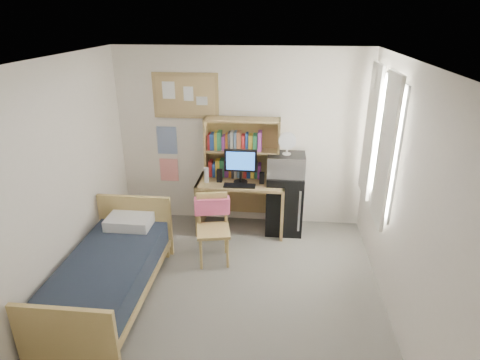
# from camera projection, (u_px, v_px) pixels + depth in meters

# --- Properties ---
(floor) EXTENTS (3.60, 4.20, 0.02)m
(floor) POSITION_uv_depth(u_px,v_px,m) (222.00, 308.00, 4.42)
(floor) COLOR gray
(floor) RESTS_ON ground
(ceiling) EXTENTS (3.60, 4.20, 0.02)m
(ceiling) POSITION_uv_depth(u_px,v_px,m) (216.00, 64.00, 3.41)
(ceiling) COLOR white
(ceiling) RESTS_ON wall_back
(wall_back) EXTENTS (3.60, 0.04, 2.60)m
(wall_back) POSITION_uv_depth(u_px,v_px,m) (241.00, 139.00, 5.84)
(wall_back) COLOR white
(wall_back) RESTS_ON floor
(wall_left) EXTENTS (0.04, 4.20, 2.60)m
(wall_left) POSITION_uv_depth(u_px,v_px,m) (45.00, 194.00, 4.08)
(wall_left) COLOR white
(wall_left) RESTS_ON floor
(wall_right) EXTENTS (0.04, 4.20, 2.60)m
(wall_right) POSITION_uv_depth(u_px,v_px,m) (410.00, 210.00, 3.75)
(wall_right) COLOR white
(wall_right) RESTS_ON floor
(window_unit) EXTENTS (0.10, 1.40, 1.70)m
(window_unit) POSITION_uv_depth(u_px,v_px,m) (380.00, 141.00, 4.74)
(window_unit) COLOR white
(window_unit) RESTS_ON wall_right
(curtain_left) EXTENTS (0.04, 0.55, 1.70)m
(curtain_left) POSITION_uv_depth(u_px,v_px,m) (385.00, 152.00, 4.37)
(curtain_left) COLOR white
(curtain_left) RESTS_ON wall_right
(curtain_right) EXTENTS (0.04, 0.55, 1.70)m
(curtain_right) POSITION_uv_depth(u_px,v_px,m) (371.00, 132.00, 5.11)
(curtain_right) COLOR white
(curtain_right) RESTS_ON wall_right
(bulletin_board) EXTENTS (0.94, 0.03, 0.64)m
(bulletin_board) POSITION_uv_depth(u_px,v_px,m) (186.00, 96.00, 5.66)
(bulletin_board) COLOR tan
(bulletin_board) RESTS_ON wall_back
(poster_wave) EXTENTS (0.30, 0.01, 0.42)m
(poster_wave) POSITION_uv_depth(u_px,v_px,m) (167.00, 140.00, 5.95)
(poster_wave) COLOR #274C9C
(poster_wave) RESTS_ON wall_back
(poster_japan) EXTENTS (0.28, 0.01, 0.36)m
(poster_japan) POSITION_uv_depth(u_px,v_px,m) (169.00, 170.00, 6.13)
(poster_japan) COLOR red
(poster_japan) RESTS_ON wall_back
(desk) EXTENTS (1.25, 0.63, 0.78)m
(desk) POSITION_uv_depth(u_px,v_px,m) (241.00, 205.00, 5.88)
(desk) COLOR tan
(desk) RESTS_ON floor
(desk_chair) EXTENTS (0.53, 0.53, 0.91)m
(desk_chair) POSITION_uv_depth(u_px,v_px,m) (213.00, 230.00, 5.08)
(desk_chair) COLOR tan
(desk_chair) RESTS_ON floor
(mini_fridge) EXTENTS (0.53, 0.53, 0.89)m
(mini_fridge) POSITION_uv_depth(u_px,v_px,m) (284.00, 202.00, 5.85)
(mini_fridge) COLOR black
(mini_fridge) RESTS_ON floor
(bed) EXTENTS (0.93, 1.85, 0.51)m
(bed) POSITION_uv_depth(u_px,v_px,m) (109.00, 279.00, 4.48)
(bed) COLOR black
(bed) RESTS_ON floor
(hutch) EXTENTS (1.07, 0.28, 0.87)m
(hutch) POSITION_uv_depth(u_px,v_px,m) (242.00, 149.00, 5.70)
(hutch) COLOR tan
(hutch) RESTS_ON desk
(monitor) EXTENTS (0.45, 0.04, 0.48)m
(monitor) POSITION_uv_depth(u_px,v_px,m) (241.00, 167.00, 5.58)
(monitor) COLOR black
(monitor) RESTS_ON desk
(keyboard) EXTENTS (0.44, 0.14, 0.02)m
(keyboard) POSITION_uv_depth(u_px,v_px,m) (240.00, 186.00, 5.54)
(keyboard) COLOR black
(keyboard) RESTS_ON desk
(speaker_left) EXTENTS (0.08, 0.08, 0.18)m
(speaker_left) POSITION_uv_depth(u_px,v_px,m) (220.00, 176.00, 5.67)
(speaker_left) COLOR black
(speaker_left) RESTS_ON desk
(speaker_right) EXTENTS (0.07, 0.07, 0.16)m
(speaker_right) POSITION_uv_depth(u_px,v_px,m) (262.00, 178.00, 5.62)
(speaker_right) COLOR black
(speaker_right) RESTS_ON desk
(water_bottle) EXTENTS (0.06, 0.06, 0.22)m
(water_bottle) POSITION_uv_depth(u_px,v_px,m) (206.00, 175.00, 5.64)
(water_bottle) COLOR white
(water_bottle) RESTS_ON desk
(hoodie) EXTENTS (0.47, 0.23, 0.22)m
(hoodie) POSITION_uv_depth(u_px,v_px,m) (212.00, 206.00, 5.17)
(hoodie) COLOR #FA5F8C
(hoodie) RESTS_ON desk_chair
(microwave) EXTENTS (0.52, 0.40, 0.30)m
(microwave) POSITION_uv_depth(u_px,v_px,m) (286.00, 165.00, 5.60)
(microwave) COLOR silver
(microwave) RESTS_ON mini_fridge
(desk_fan) EXTENTS (0.24, 0.24, 0.29)m
(desk_fan) POSITION_uv_depth(u_px,v_px,m) (287.00, 144.00, 5.49)
(desk_fan) COLOR white
(desk_fan) RESTS_ON microwave
(pillow) EXTENTS (0.55, 0.39, 0.13)m
(pillow) POSITION_uv_depth(u_px,v_px,m) (130.00, 221.00, 5.05)
(pillow) COLOR white
(pillow) RESTS_ON bed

